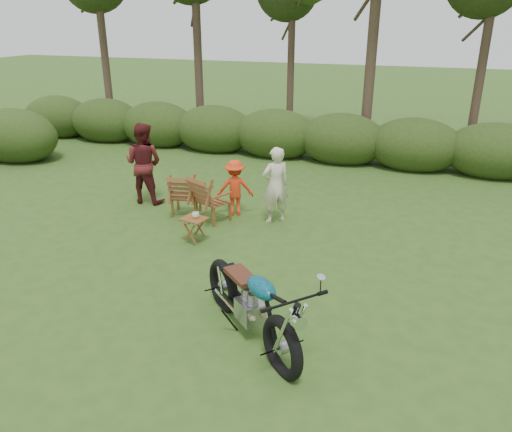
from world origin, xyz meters
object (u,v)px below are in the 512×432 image
(adult_a, at_px, (275,222))
(side_table, at_px, (195,230))
(lawn_chair_left, at_px, (187,214))
(lawn_chair_right, at_px, (213,220))
(adult_b, at_px, (147,201))
(child, at_px, (235,214))
(motorcycle, at_px, (250,335))
(cup, at_px, (196,215))

(adult_a, bearing_deg, side_table, 10.50)
(lawn_chair_left, distance_m, side_table, 1.48)
(lawn_chair_right, xyz_separation_m, adult_a, (1.22, 0.35, 0.00))
(adult_b, xyz_separation_m, child, (2.20, -0.05, 0.00))
(lawn_chair_left, height_order, adult_b, adult_b)
(lawn_chair_left, bearing_deg, child, -173.70)
(adult_a, xyz_separation_m, adult_b, (-3.11, 0.16, 0.00))
(motorcycle, bearing_deg, lawn_chair_right, 162.90)
(motorcycle, relative_size, lawn_chair_left, 2.51)
(lawn_chair_left, height_order, adult_a, adult_a)
(lawn_chair_right, bearing_deg, lawn_chair_left, 12.39)
(lawn_chair_left, relative_size, side_table, 1.90)
(cup, distance_m, child, 1.62)
(adult_a, bearing_deg, cup, 10.52)
(lawn_chair_left, bearing_deg, motorcycle, 115.58)
(side_table, bearing_deg, lawn_chair_right, 96.21)
(cup, relative_size, adult_a, 0.09)
(side_table, bearing_deg, adult_b, 141.50)
(cup, relative_size, child, 0.11)
(lawn_chair_left, distance_m, adult_a, 1.92)
(motorcycle, relative_size, adult_b, 1.27)
(motorcycle, height_order, adult_b, adult_b)
(lawn_chair_right, relative_size, lawn_chair_left, 1.07)
(lawn_chair_left, bearing_deg, adult_b, -29.22)
(motorcycle, relative_size, side_table, 4.77)
(lawn_chair_right, height_order, child, child)
(lawn_chair_right, bearing_deg, child, -99.90)
(lawn_chair_right, relative_size, adult_a, 0.62)
(cup, bearing_deg, lawn_chair_right, 97.52)
(adult_a, distance_m, child, 0.93)
(side_table, distance_m, adult_b, 2.58)
(lawn_chair_right, bearing_deg, motorcycle, 144.72)
(adult_a, distance_m, adult_b, 3.12)
(cup, bearing_deg, child, 83.89)
(motorcycle, xyz_separation_m, cup, (-1.97, 2.42, 0.53))
(lawn_chair_right, distance_m, cup, 1.20)
(child, bearing_deg, side_table, 59.32)
(adult_b, bearing_deg, adult_a, 174.66)
(lawn_chair_right, bearing_deg, side_table, 119.71)
(lawn_chair_left, height_order, cup, cup)
(lawn_chair_right, distance_m, side_table, 1.12)
(lawn_chair_right, height_order, adult_a, adult_a)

